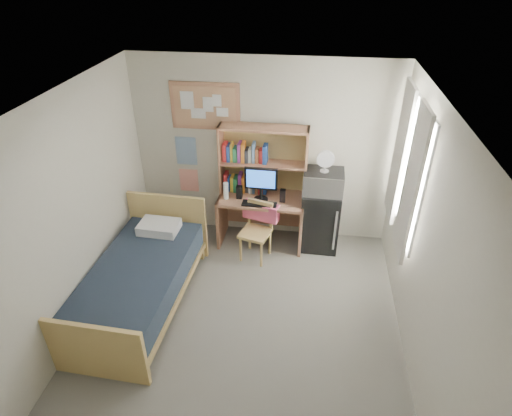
# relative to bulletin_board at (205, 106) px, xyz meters

# --- Properties ---
(floor) EXTENTS (3.60, 4.20, 0.02)m
(floor) POSITION_rel_bulletin_board_xyz_m (0.78, -2.08, -1.93)
(floor) COLOR gray
(floor) RESTS_ON ground
(ceiling) EXTENTS (3.60, 4.20, 0.02)m
(ceiling) POSITION_rel_bulletin_board_xyz_m (0.78, -2.08, 0.68)
(ceiling) COLOR white
(ceiling) RESTS_ON wall_back
(wall_back) EXTENTS (3.60, 0.04, 2.60)m
(wall_back) POSITION_rel_bulletin_board_xyz_m (0.78, 0.02, -0.62)
(wall_back) COLOR beige
(wall_back) RESTS_ON floor
(wall_left) EXTENTS (0.04, 4.20, 2.60)m
(wall_left) POSITION_rel_bulletin_board_xyz_m (-1.02, -2.08, -0.62)
(wall_left) COLOR beige
(wall_left) RESTS_ON floor
(wall_right) EXTENTS (0.04, 4.20, 2.60)m
(wall_right) POSITION_rel_bulletin_board_xyz_m (2.58, -2.08, -0.62)
(wall_right) COLOR beige
(wall_right) RESTS_ON floor
(window_unit) EXTENTS (0.10, 1.40, 1.70)m
(window_unit) POSITION_rel_bulletin_board_xyz_m (2.53, -0.88, -0.32)
(window_unit) COLOR white
(window_unit) RESTS_ON wall_right
(curtain_left) EXTENTS (0.04, 0.55, 1.70)m
(curtain_left) POSITION_rel_bulletin_board_xyz_m (2.50, -1.28, -0.32)
(curtain_left) COLOR beige
(curtain_left) RESTS_ON wall_right
(curtain_right) EXTENTS (0.04, 0.55, 1.70)m
(curtain_right) POSITION_rel_bulletin_board_xyz_m (2.50, -0.48, -0.32)
(curtain_right) COLOR beige
(curtain_right) RESTS_ON wall_right
(bulletin_board) EXTENTS (0.94, 0.03, 0.64)m
(bulletin_board) POSITION_rel_bulletin_board_xyz_m (0.00, 0.00, 0.00)
(bulletin_board) COLOR tan
(bulletin_board) RESTS_ON wall_back
(poster_wave) EXTENTS (0.30, 0.01, 0.42)m
(poster_wave) POSITION_rel_bulletin_board_xyz_m (-0.32, 0.01, -0.67)
(poster_wave) COLOR #255C96
(poster_wave) RESTS_ON wall_back
(poster_japan) EXTENTS (0.28, 0.01, 0.36)m
(poster_japan) POSITION_rel_bulletin_board_xyz_m (-0.32, 0.01, -1.14)
(poster_japan) COLOR #E24228
(poster_japan) RESTS_ON wall_back
(desk) EXTENTS (1.21, 0.63, 0.75)m
(desk) POSITION_rel_bulletin_board_xyz_m (0.80, -0.30, -1.55)
(desk) COLOR #B17956
(desk) RESTS_ON floor
(desk_chair) EXTENTS (0.51, 0.51, 0.83)m
(desk_chair) POSITION_rel_bulletin_board_xyz_m (0.77, -0.69, -1.50)
(desk_chair) COLOR #D8B366
(desk_chair) RESTS_ON floor
(mini_fridge) EXTENTS (0.54, 0.54, 0.90)m
(mini_fridge) POSITION_rel_bulletin_board_xyz_m (1.63, -0.27, -1.47)
(mini_fridge) COLOR black
(mini_fridge) RESTS_ON floor
(bed) EXTENTS (1.13, 2.11, 0.57)m
(bed) POSITION_rel_bulletin_board_xyz_m (-0.48, -1.78, -1.64)
(bed) COLOR #19212D
(bed) RESTS_ON floor
(hutch) EXTENTS (1.21, 0.33, 0.98)m
(hutch) POSITION_rel_bulletin_board_xyz_m (0.80, -0.15, -0.68)
(hutch) COLOR #B17956
(hutch) RESTS_ON desk
(monitor) EXTENTS (0.45, 0.04, 0.47)m
(monitor) POSITION_rel_bulletin_board_xyz_m (0.80, -0.36, -0.93)
(monitor) COLOR black
(monitor) RESTS_ON desk
(keyboard) EXTENTS (0.48, 0.16, 0.02)m
(keyboard) POSITION_rel_bulletin_board_xyz_m (0.80, -0.50, -1.16)
(keyboard) COLOR black
(keyboard) RESTS_ON desk
(speaker_left) EXTENTS (0.08, 0.08, 0.19)m
(speaker_left) POSITION_rel_bulletin_board_xyz_m (0.50, -0.36, -1.08)
(speaker_left) COLOR black
(speaker_left) RESTS_ON desk
(speaker_right) EXTENTS (0.08, 0.08, 0.18)m
(speaker_right) POSITION_rel_bulletin_board_xyz_m (1.10, -0.37, -1.08)
(speaker_right) COLOR black
(speaker_right) RESTS_ON desk
(water_bottle) EXTENTS (0.07, 0.07, 0.24)m
(water_bottle) POSITION_rel_bulletin_board_xyz_m (0.32, -0.39, -1.05)
(water_bottle) COLOR white
(water_bottle) RESTS_ON desk
(hoodie) EXTENTS (0.52, 0.28, 0.24)m
(hoodie) POSITION_rel_bulletin_board_xyz_m (0.82, -0.50, -1.27)
(hoodie) COLOR #E6577B
(hoodie) RESTS_ON desk_chair
(microwave) EXTENTS (0.54, 0.41, 0.31)m
(microwave) POSITION_rel_bulletin_board_xyz_m (1.63, -0.29, -0.87)
(microwave) COLOR #B7B7BC
(microwave) RESTS_ON mini_fridge
(desk_fan) EXTENTS (0.23, 0.23, 0.28)m
(desk_fan) POSITION_rel_bulletin_board_xyz_m (1.63, -0.29, -0.57)
(desk_fan) COLOR white
(desk_fan) RESTS_ON microwave
(pillow) EXTENTS (0.52, 0.37, 0.12)m
(pillow) POSITION_rel_bulletin_board_xyz_m (-0.45, -1.03, -1.29)
(pillow) COLOR white
(pillow) RESTS_ON bed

